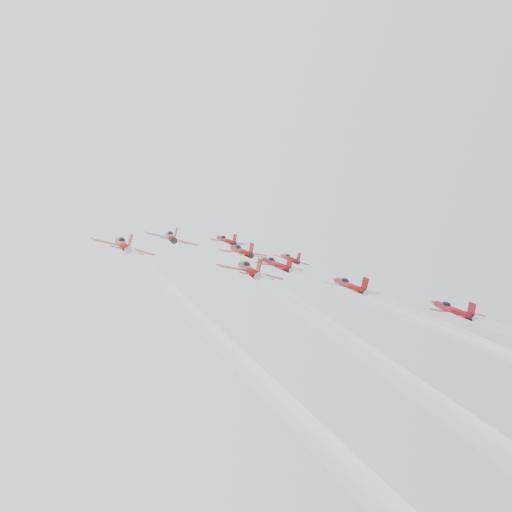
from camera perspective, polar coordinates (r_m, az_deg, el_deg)
name	(u,v)px	position (r m, az deg, el deg)	size (l,w,h in m)	color
jet_lead	(226,240)	(146.13, -2.66, 1.41)	(9.10, 11.35, 8.21)	maroon
jet_row2_left	(171,237)	(122.04, -7.60, 1.68)	(10.46, 13.04, 9.43)	maroon
jet_row2_center	(241,251)	(125.05, -1.31, 0.47)	(10.05, 12.52, 9.06)	maroon
jet_row2_right	(290,259)	(132.85, 3.04, -0.23)	(8.38, 10.44, 7.56)	maroon
jet_center	(417,330)	(72.45, 14.12, -6.43)	(9.42, 84.78, 59.56)	maroon
jet_rear_farleft	(190,324)	(48.13, -5.88, -6.00)	(9.33, 84.00, 59.02)	#B31116
jet_rear_left	(451,383)	(49.76, 16.92, -10.76)	(10.32, 92.89, 65.26)	maroon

